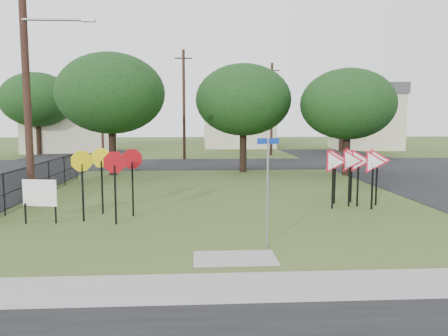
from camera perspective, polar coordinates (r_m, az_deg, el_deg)
The scene contains 23 objects.
ground at distance 13.02m, azimuth 0.54°, elevation -8.50°, with size 140.00×140.00×0.00m, color #364D1D.
sidewalk at distance 9.04m, azimuth 2.45°, elevation -15.28°, with size 30.00×1.60×0.02m, color gray.
planting_strip at distance 7.94m, azimuth 3.39°, elevation -18.48°, with size 30.00×0.80×0.02m, color #364D1D.
street_right at distance 26.18m, azimuth 26.06°, elevation -1.58°, with size 8.00×50.00×0.02m, color black.
street_far at distance 32.74m, azimuth -1.89°, elevation 0.54°, with size 60.00×8.00×0.02m, color black.
curb_pad at distance 10.72m, azimuth 1.45°, elevation -11.74°, with size 2.00×1.20×0.02m, color gray.
street_name_sign at distance 11.37m, azimuth 5.72°, elevation -2.21°, with size 0.58×0.15×2.87m.
stop_sign_cluster at distance 15.06m, azimuth -14.95°, elevation 0.12°, with size 2.19×1.76×2.36m.
yield_sign_cluster at distance 17.47m, azimuth 16.63°, elevation 0.64°, with size 2.78×1.99×2.27m.
info_board at distance 15.18m, azimuth -22.94°, elevation -3.19°, with size 1.13×0.24×1.43m.
utility_pole_main at distance 18.29m, azimuth -24.30°, elevation 11.69°, with size 3.55×0.33×10.00m.
far_pole_a at distance 36.59m, azimuth -5.26°, elevation 8.34°, with size 1.40×0.24×9.00m.
far_pole_b at distance 41.14m, azimuth 6.23°, elevation 7.76°, with size 1.40×0.24×8.50m.
far_pole_c at distance 43.54m, azimuth -15.69°, elevation 7.81°, with size 1.40×0.24×9.00m.
fence_run at distance 20.13m, azimuth -22.93°, elevation -1.42°, with size 0.05×11.55×1.50m.
house_left at distance 48.37m, azimuth -19.31°, elevation 6.40°, with size 10.58×8.88×7.20m.
house_mid at distance 52.78m, azimuth 1.87°, elevation 6.18°, with size 8.40×8.40×6.20m.
house_right at distance 52.09m, azimuth 17.92°, elevation 6.43°, with size 8.30×8.30×7.20m.
tree_near_left at distance 27.08m, azimuth -14.54°, elevation 9.39°, with size 6.40×6.40×7.27m.
tree_near_mid at distance 27.73m, azimuth 2.54°, elevation 8.86°, with size 6.00×6.00×6.80m.
tree_near_right at distance 27.07m, azimuth 15.86°, elevation 8.02°, with size 5.60×5.60×6.33m.
tree_far_left at distance 45.20m, azimuth -23.24°, elevation 8.20°, with size 6.80×6.80×7.73m.
tree_far_right at distance 46.99m, azimuth 15.15°, elevation 7.63°, with size 6.00×6.00×6.80m.
Camera 1 is at (-0.88, -12.55, 3.35)m, focal length 35.00 mm.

